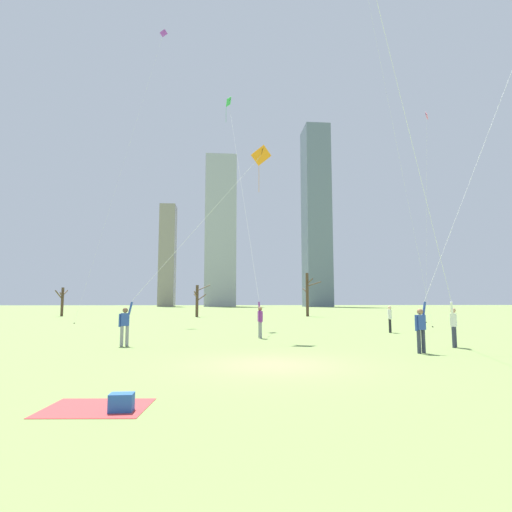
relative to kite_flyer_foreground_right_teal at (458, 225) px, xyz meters
The scene contains 16 objects.
ground_plane 10.06m from the kite_flyer_foreground_right_teal, 157.26° to the right, with size 400.00×400.00×0.00m, color #7A934C.
kite_flyer_foreground_right_teal is the anchor object (origin of this frame).
kite_flyer_far_back_yellow 2.70m from the kite_flyer_foreground_right_teal, 155.89° to the right, with size 8.16×5.99×21.97m.
kite_flyer_foreground_left_orange 13.25m from the kite_flyer_foreground_right_teal, 167.20° to the left, with size 7.00×3.88×10.35m.
kite_flyer_midfield_right_green 10.75m from the kite_flyer_foreground_right_teal, 137.09° to the left, with size 1.83×12.19×18.87m.
bystander_strolling_midfield 9.64m from the kite_flyer_foreground_right_teal, 85.82° to the left, with size 0.29×0.49×1.62m.
distant_kite_drifting_left_blue 19.44m from the kite_flyer_foreground_right_teal, 85.56° to the left, with size 6.40×3.89×25.61m.
distant_kite_low_near_trees_purple 36.21m from the kite_flyer_foreground_right_teal, 123.94° to the left, with size 6.68×4.74×30.36m.
distant_kite_drifting_right_pink 22.88m from the kite_flyer_foreground_right_teal, 64.88° to the left, with size 0.36×2.43×18.73m.
picnic_spot 15.06m from the kite_flyer_foreground_right_teal, 144.25° to the right, with size 1.91×1.54×0.31m.
bare_tree_left_of_center 50.30m from the kite_flyer_foreground_right_teal, 126.69° to the left, with size 0.76×3.14×3.70m.
bare_tree_rightmost 36.43m from the kite_flyer_foreground_right_teal, 87.64° to the left, with size 2.11×2.17×5.49m.
bare_tree_center 38.19m from the kite_flyer_foreground_right_teal, 108.97° to the left, with size 2.10×2.18×4.03m.
skyline_slender_spire 143.08m from the kite_flyer_foreground_right_teal, 93.84° to the left, with size 11.64×9.95×57.28m.
skyline_mid_tower_left 145.48m from the kite_flyer_foreground_right_teal, 101.65° to the left, with size 5.76×8.12×38.16m.
skyline_wide_slab 136.28m from the kite_flyer_foreground_right_teal, 79.06° to the left, with size 8.87×11.82×66.02m.
Camera 1 is at (-1.63, -12.62, 1.88)m, focal length 29.24 mm.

